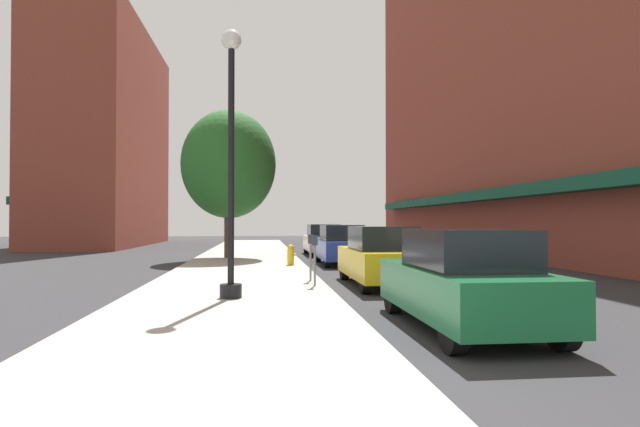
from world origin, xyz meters
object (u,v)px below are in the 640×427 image
Objects in this scene: car_blue at (341,245)px; parking_meter_far at (310,251)px; fire_hydrant at (291,255)px; tree_near at (229,165)px; car_green at (464,280)px; car_yellow at (381,257)px; lamppost at (231,157)px; car_white at (323,240)px; parking_meter_near at (315,254)px.

parking_meter_far is at bearing -105.30° from car_blue.
fire_hydrant is 6.53m from tree_near.
car_yellow is (0.00, 5.92, 0.00)m from car_green.
lamppost is at bearing -111.33° from car_blue.
car_green is at bearing -73.46° from tree_near.
car_green and car_white have the same top height.
fire_hydrant is 0.18× the size of car_yellow.
car_yellow is at bearing -89.56° from car_blue.
car_white is at bearing 34.15° from tree_near.
tree_near is at bearing 120.54° from fire_hydrant.
car_green reaches higher than fire_hydrant.
parking_meter_near is 8.32m from car_blue.
lamppost is at bearing -101.90° from fire_hydrant.
lamppost is 1.37× the size of car_yellow.
car_green is (2.19, -11.80, 0.29)m from fire_hydrant.
car_white is (1.95, 13.23, -0.14)m from parking_meter_far.
tree_near is (-2.88, 11.12, 3.52)m from parking_meter_near.
car_yellow is at bearing -64.98° from tree_near.
lamppost reaches higher than parking_meter_far.
car_blue is at bearing 68.24° from lamppost.
lamppost is 1.37× the size of car_blue.
lamppost is 1.37× the size of car_white.
car_blue is (1.95, 6.92, -0.14)m from parking_meter_far.
tree_near is at bearing -144.70° from car_white.
parking_meter_far is 10.95m from tree_near.
lamppost is 11.04m from car_blue.
car_green is 19.55m from car_white.
parking_meter_near is at bearing -87.93° from fire_hydrant.
fire_hydrant is (1.80, 8.57, -2.68)m from lamppost.
car_white reaches higher than parking_meter_near.
parking_meter_far is at bearing -97.23° from car_white.
parking_meter_near and parking_meter_far have the same top height.
lamppost reaches higher than parking_meter_near.
car_green is 5.92m from car_yellow.
fire_hydrant is 0.18× the size of car_green.
fire_hydrant is 0.11× the size of tree_near.
lamppost reaches higher than fire_hydrant.
parking_meter_far is at bearing 56.48° from lamppost.
car_green is at bearing -79.48° from fire_hydrant.
tree_near is at bearing 104.52° from parking_meter_near.
parking_meter_far is (0.00, 1.17, 0.00)m from parking_meter_near.
parking_meter_near is at bearing 110.78° from car_green.
parking_meter_far is at bearing -87.49° from fire_hydrant.
fire_hydrant is 8.06m from car_white.
parking_meter_near reaches higher than fire_hydrant.
fire_hydrant is 0.60× the size of parking_meter_far.
car_yellow is at bearing -11.44° from parking_meter_far.
parking_meter_near is (2.05, 1.92, -2.25)m from lamppost.
parking_meter_near is 5.51m from car_green.
car_blue is (0.00, 13.24, 0.00)m from car_green.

